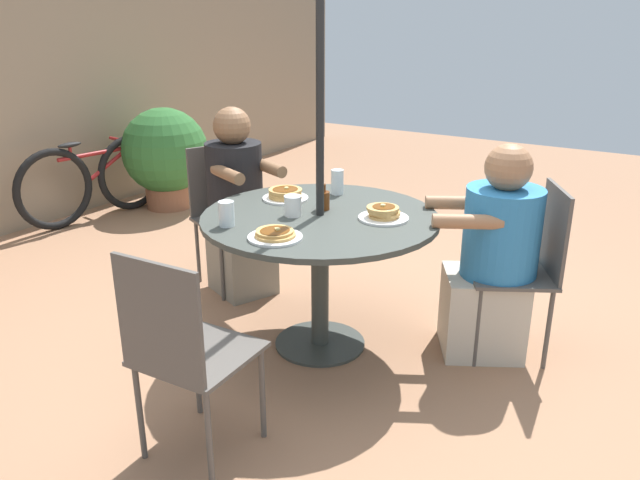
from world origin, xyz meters
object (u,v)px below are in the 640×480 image
at_px(patio_chair_north, 528,261).
at_px(pancake_plate_c, 275,235).
at_px(patio_table, 320,235).
at_px(patio_chair_south, 183,347).
at_px(potted_shrub, 165,154).
at_px(drinking_glass_a, 226,214).
at_px(drinking_glass_b, 337,182).
at_px(pancake_plate_a, 383,214).
at_px(diner_east, 238,210).
at_px(syrup_bottle, 323,200).
at_px(pancake_plate_b, 285,195).
at_px(diner_north, 493,263).
at_px(bicycle, 95,179).
at_px(patio_chair_east, 225,207).
at_px(coffee_cup, 293,206).

height_order(patio_chair_north, pancake_plate_c, patio_chair_north).
xyz_separation_m(patio_table, pancake_plate_c, (-0.39, -0.01, 0.12)).
height_order(patio_table, patio_chair_south, patio_chair_south).
bearing_deg(potted_shrub, drinking_glass_a, -128.69).
bearing_deg(drinking_glass_b, drinking_glass_a, 167.51).
bearing_deg(pancake_plate_a, drinking_glass_a, 129.62).
bearing_deg(diner_east, syrup_bottle, 94.62).
relative_size(patio_chair_south, pancake_plate_b, 3.60).
relative_size(diner_north, bicycle, 0.79).
bearing_deg(drinking_glass_a, patio_chair_south, -153.62).
height_order(patio_chair_south, pancake_plate_c, patio_chair_south).
relative_size(drinking_glass_a, potted_shrub, 0.13).
height_order(patio_chair_north, patio_chair_south, same).
bearing_deg(drinking_glass_b, patio_chair_east, 87.78).
distance_m(pancake_plate_c, syrup_bottle, 0.48).
height_order(patio_table, diner_north, diner_north).
height_order(patio_chair_north, bicycle, patio_chair_north).
bearing_deg(patio_chair_east, syrup_bottle, 93.82).
xyz_separation_m(syrup_bottle, drinking_glass_a, (-0.46, 0.25, 0.01)).
distance_m(patio_chair_east, potted_shrub, 1.82).
relative_size(diner_north, patio_chair_south, 1.24).
bearing_deg(drinking_glass_a, bicycle, 64.08).
bearing_deg(drinking_glass_a, coffee_cup, -31.16).
bearing_deg(patio_chair_south, patio_table, 90.00).
relative_size(pancake_plate_b, syrup_bottle, 1.85).
relative_size(patio_chair_south, bicycle, 0.64).
bearing_deg(syrup_bottle, potted_shrub, 61.95).
bearing_deg(patio_chair_south, pancake_plate_a, 75.10).
height_order(pancake_plate_c, coffee_cup, coffee_cup).
height_order(diner_north, pancake_plate_c, diner_north).
height_order(patio_chair_east, syrup_bottle, patio_chair_east).
distance_m(diner_east, patio_chair_south, 1.62).
bearing_deg(patio_chair_south, drinking_glass_a, 113.72).
height_order(diner_east, coffee_cup, diner_east).
distance_m(patio_table, potted_shrub, 2.85).
distance_m(patio_table, patio_chair_east, 1.05).
xyz_separation_m(pancake_plate_c, potted_shrub, (1.78, 2.50, -0.26)).
height_order(patio_table, drinking_glass_a, drinking_glass_a).
bearing_deg(bicycle, diner_north, -88.64).
bearing_deg(drinking_glass_b, diner_east, 92.69).
bearing_deg(patio_chair_south, pancake_plate_c, 90.63).
relative_size(patio_chair_north, pancake_plate_b, 3.60).
bearing_deg(drinking_glass_a, pancake_plate_c, -93.98).
bearing_deg(pancake_plate_c, patio_chair_east, 50.72).
relative_size(patio_table, diner_east, 1.02).
distance_m(diner_north, diner_east, 1.57).
xyz_separation_m(pancake_plate_a, coffee_cup, (-0.19, 0.40, 0.02)).
bearing_deg(potted_shrub, patio_table, -119.23).
bearing_deg(patio_chair_east, pancake_plate_a, 99.38).
bearing_deg(coffee_cup, patio_chair_north, -60.19).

